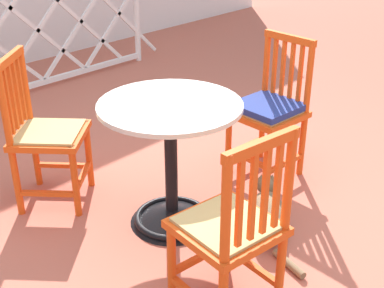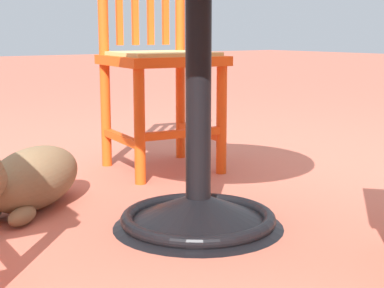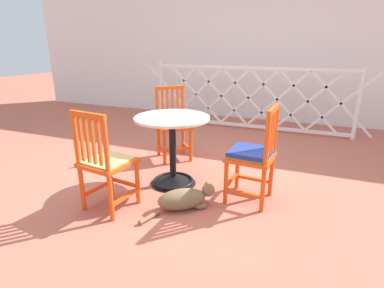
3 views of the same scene
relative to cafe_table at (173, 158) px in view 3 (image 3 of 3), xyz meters
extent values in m
plane|color=#BC604C|center=(0.06, -0.11, -0.28)|extent=(24.00, 24.00, 0.00)
cube|color=white|center=(0.06, 3.36, 1.12)|extent=(10.00, 0.20, 2.80)
cylinder|color=white|center=(-1.41, 2.46, 0.27)|extent=(0.06, 0.06, 1.10)
cylinder|color=white|center=(1.93, 2.46, 0.27)|extent=(0.06, 0.06, 1.10)
cube|color=white|center=(0.26, 2.46, -0.22)|extent=(3.34, 0.04, 0.05)
cube|color=white|center=(0.26, 2.46, 0.76)|extent=(3.34, 0.04, 0.05)
cube|color=white|center=(-1.17, 2.46, 0.27)|extent=(1.00, 0.02, 1.00)
cube|color=white|center=(-0.69, 2.46, 0.27)|extent=(1.00, 0.02, 1.00)
cube|color=white|center=(-0.21, 2.46, 0.27)|extent=(1.00, 0.02, 1.00)
cube|color=white|center=(0.26, 2.46, 0.27)|extent=(1.00, 0.02, 1.00)
cube|color=white|center=(0.74, 2.46, 0.27)|extent=(1.00, 0.02, 1.00)
cube|color=white|center=(1.22, 2.46, 0.27)|extent=(1.00, 0.02, 1.00)
cube|color=white|center=(1.70, 2.46, 0.27)|extent=(1.00, 0.02, 1.00)
cube|color=white|center=(-1.17, 2.46, 0.27)|extent=(1.00, 0.02, 1.00)
cube|color=white|center=(-0.69, 2.46, 0.27)|extent=(1.00, 0.02, 1.00)
cube|color=white|center=(-0.21, 2.46, 0.27)|extent=(1.00, 0.02, 1.00)
cube|color=white|center=(0.26, 2.46, 0.27)|extent=(1.00, 0.02, 1.00)
cube|color=white|center=(0.74, 2.46, 0.27)|extent=(1.00, 0.02, 1.00)
cube|color=white|center=(1.22, 2.46, 0.27)|extent=(1.00, 0.02, 1.00)
cube|color=white|center=(1.70, 2.46, 0.27)|extent=(1.00, 0.02, 1.00)
cone|color=black|center=(0.00, 0.00, -0.23)|extent=(0.48, 0.48, 0.10)
torus|color=black|center=(0.00, 0.00, -0.26)|extent=(0.44, 0.44, 0.04)
cylinder|color=black|center=(0.00, 0.00, 0.09)|extent=(0.07, 0.07, 0.66)
cylinder|color=black|center=(0.00, 0.00, 0.40)|extent=(0.20, 0.20, 0.04)
cylinder|color=beige|center=(0.00, 0.00, 0.43)|extent=(0.76, 0.76, 0.02)
cylinder|color=#E04C14|center=(-0.07, 0.67, -0.06)|extent=(0.04, 0.04, 0.45)
cylinder|color=#E04C14|center=(-0.33, 0.45, -0.06)|extent=(0.04, 0.04, 0.45)
cylinder|color=#E04C14|center=(-0.29, 0.93, 0.17)|extent=(0.04, 0.04, 0.91)
cylinder|color=#E04C14|center=(-0.55, 0.71, 0.17)|extent=(0.04, 0.04, 0.91)
cube|color=#E04C14|center=(-0.18, 0.80, -0.14)|extent=(0.24, 0.28, 0.03)
cube|color=#E04C14|center=(-0.44, 0.58, -0.14)|extent=(0.24, 0.28, 0.03)
cube|color=#E04C14|center=(-0.20, 0.56, -0.11)|extent=(0.28, 0.24, 0.03)
cube|color=#E04C14|center=(-0.31, 0.69, 0.15)|extent=(0.56, 0.56, 0.04)
cube|color=tan|center=(-0.31, 0.69, 0.17)|extent=(0.49, 0.49, 0.02)
cube|color=#E04C14|center=(-0.34, 0.88, 0.40)|extent=(0.03, 0.03, 0.39)
cube|color=#E04C14|center=(-0.39, 0.84, 0.40)|extent=(0.03, 0.03, 0.39)
cube|color=#E04C14|center=(-0.44, 0.79, 0.40)|extent=(0.03, 0.03, 0.39)
cube|color=#E04C14|center=(-0.50, 0.75, 0.40)|extent=(0.03, 0.03, 0.39)
cube|color=#E04C14|center=(-0.42, 0.82, 0.61)|extent=(0.31, 0.27, 0.04)
cylinder|color=#E04C14|center=(-0.46, -0.46, -0.06)|extent=(0.04, 0.04, 0.45)
cylinder|color=#E04C14|center=(-0.12, -0.51, -0.06)|extent=(0.04, 0.04, 0.45)
cylinder|color=#E04C14|center=(-0.50, -0.80, 0.17)|extent=(0.04, 0.04, 0.91)
cylinder|color=#E04C14|center=(-0.17, -0.84, 0.17)|extent=(0.04, 0.04, 0.91)
cube|color=#E04C14|center=(-0.48, -0.63, -0.14)|extent=(0.07, 0.34, 0.03)
cube|color=#E04C14|center=(-0.14, -0.67, -0.14)|extent=(0.07, 0.34, 0.03)
cube|color=#E04C14|center=(-0.29, -0.48, -0.11)|extent=(0.34, 0.07, 0.03)
cube|color=#E04C14|center=(-0.31, -0.65, 0.15)|extent=(0.45, 0.45, 0.04)
cube|color=tan|center=(-0.31, -0.65, 0.17)|extent=(0.39, 0.39, 0.02)
cube|color=#E04C14|center=(-0.44, -0.80, 0.40)|extent=(0.03, 0.02, 0.39)
cube|color=#E04C14|center=(-0.37, -0.81, 0.40)|extent=(0.03, 0.02, 0.39)
cube|color=#E04C14|center=(-0.30, -0.82, 0.40)|extent=(0.03, 0.02, 0.39)
cube|color=#E04C14|center=(-0.23, -0.83, 0.40)|extent=(0.03, 0.02, 0.39)
cube|color=#E04C14|center=(-0.34, -0.82, 0.61)|extent=(0.38, 0.08, 0.04)
cylinder|color=#E04C14|center=(0.63, -0.21, -0.06)|extent=(0.04, 0.04, 0.45)
cylinder|color=#E04C14|center=(0.66, 0.13, -0.06)|extent=(0.04, 0.04, 0.45)
cylinder|color=#E04C14|center=(0.97, -0.23, 0.17)|extent=(0.04, 0.04, 0.91)
cylinder|color=#E04C14|center=(1.00, 0.11, 0.17)|extent=(0.04, 0.04, 0.91)
cube|color=#E04C14|center=(0.80, -0.22, -0.14)|extent=(0.34, 0.05, 0.03)
cube|color=#E04C14|center=(0.83, 0.12, -0.14)|extent=(0.34, 0.05, 0.03)
cube|color=#E04C14|center=(0.65, -0.04, -0.11)|extent=(0.05, 0.34, 0.03)
cube|color=#E04C14|center=(0.82, -0.05, 0.15)|extent=(0.43, 0.43, 0.04)
cube|color=tan|center=(0.82, -0.05, 0.17)|extent=(0.37, 0.37, 0.02)
cube|color=#E04C14|center=(0.98, -0.16, 0.40)|extent=(0.02, 0.03, 0.39)
cube|color=#E04C14|center=(0.98, -0.10, 0.40)|extent=(0.02, 0.03, 0.39)
cube|color=#E04C14|center=(0.99, -0.03, 0.40)|extent=(0.02, 0.03, 0.39)
cube|color=#E04C14|center=(0.99, 0.04, 0.40)|extent=(0.02, 0.03, 0.39)
cube|color=#E04C14|center=(0.99, -0.06, 0.61)|extent=(0.06, 0.38, 0.04)
cube|color=navy|center=(0.82, -0.05, 0.20)|extent=(0.38, 0.38, 0.04)
ellipsoid|color=brown|center=(0.30, -0.45, -0.19)|extent=(0.47, 0.43, 0.19)
ellipsoid|color=silver|center=(0.38, -0.39, -0.20)|extent=(0.23, 0.23, 0.14)
sphere|color=brown|center=(0.49, -0.29, -0.13)|extent=(0.12, 0.12, 0.12)
ellipsoid|color=silver|center=(0.53, -0.27, -0.15)|extent=(0.07, 0.07, 0.04)
cone|color=brown|center=(0.47, -0.28, -0.08)|extent=(0.04, 0.04, 0.04)
cone|color=brown|center=(0.50, -0.33, -0.08)|extent=(0.04, 0.04, 0.04)
ellipsoid|color=brown|center=(0.39, -0.30, -0.26)|extent=(0.13, 0.12, 0.05)
ellipsoid|color=brown|center=(0.46, -0.39, -0.26)|extent=(0.13, 0.12, 0.05)
cylinder|color=brown|center=(0.12, -0.72, -0.26)|extent=(0.10, 0.22, 0.04)
camera|label=1|loc=(-1.75, -1.79, 1.45)|focal=49.02mm
camera|label=2|loc=(0.96, 1.27, 0.25)|focal=55.43mm
camera|label=3|loc=(1.28, -2.64, 1.13)|focal=28.08mm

